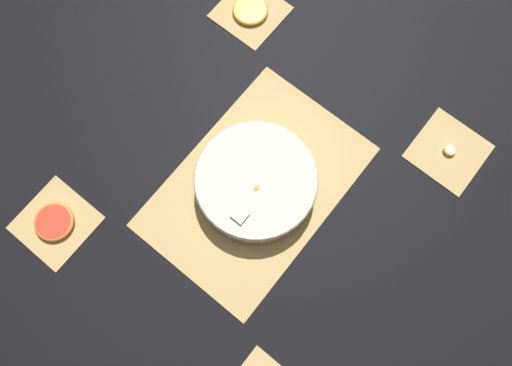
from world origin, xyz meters
TOP-DOWN VIEW (x-y plane):
  - ground_plane at (0.00, 0.00)m, footprint 6.00×6.00m
  - bamboo_mat_center at (-0.00, 0.00)m, footprint 0.52×0.35m
  - coaster_mat_near_left at (-0.35, -0.30)m, footprint 0.16×0.16m
  - coaster_mat_near_right at (0.35, -0.30)m, footprint 0.16×0.16m
  - coaster_mat_far_left at (-0.35, 0.30)m, footprint 0.16×0.16m
  - fruit_salad_bowl at (-0.00, -0.00)m, footprint 0.28×0.28m
  - orange_slice_whole at (-0.35, -0.30)m, footprint 0.09×0.09m
  - banana_coin_single at (-0.35, 0.30)m, footprint 0.03×0.03m
  - grapefruit_slice at (0.35, -0.30)m, footprint 0.09×0.09m

SIDE VIEW (x-z plane):
  - ground_plane at x=0.00m, z-range 0.00..0.00m
  - coaster_mat_near_right at x=0.35m, z-range 0.00..0.01m
  - coaster_mat_far_left at x=-0.35m, z-range 0.00..0.01m
  - coaster_mat_near_left at x=-0.35m, z-range 0.00..0.01m
  - bamboo_mat_center at x=0.00m, z-range 0.00..0.01m
  - banana_coin_single at x=-0.35m, z-range 0.01..0.01m
  - orange_slice_whole at x=-0.35m, z-range 0.01..0.02m
  - grapefruit_slice at x=0.35m, z-range 0.01..0.02m
  - fruit_salad_bowl at x=0.00m, z-range 0.01..0.08m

